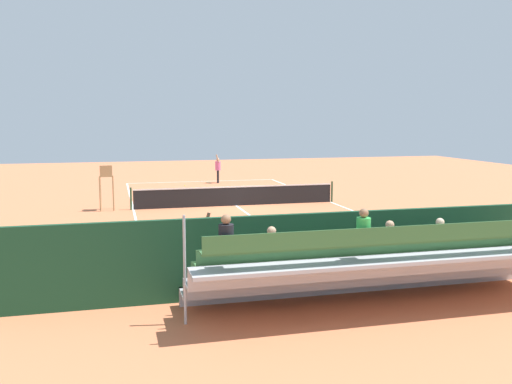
{
  "coord_description": "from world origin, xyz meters",
  "views": [
    {
      "loc": [
        5.9,
        26.95,
        4.36
      ],
      "look_at": [
        0.0,
        4.0,
        1.2
      ],
      "focal_mm": 39.37,
      "sensor_mm": 36.0,
      "label": 1
    }
  ],
  "objects_px": {
    "courtside_bench": "(425,254)",
    "tennis_ball_far": "(194,187)",
    "tennis_racket": "(208,183)",
    "line_judge": "(206,248)",
    "tennis_player": "(218,168)",
    "tennis_net": "(236,196)",
    "umpire_chair": "(106,183)",
    "tennis_ball_near": "(185,186)",
    "bleacher_stand": "(377,265)",
    "equipment_bag": "(368,273)"
  },
  "relations": [
    {
      "from": "tennis_ball_near",
      "to": "equipment_bag",
      "type": "bearing_deg",
      "value": 95.62
    },
    {
      "from": "tennis_net",
      "to": "courtside_bench",
      "type": "xyz_separation_m",
      "value": [
        -2.52,
        13.27,
        0.06
      ]
    },
    {
      "from": "tennis_ball_far",
      "to": "line_judge",
      "type": "distance_m",
      "value": 20.7
    },
    {
      "from": "tennis_net",
      "to": "tennis_ball_near",
      "type": "height_order",
      "value": "tennis_net"
    },
    {
      "from": "bleacher_stand",
      "to": "tennis_ball_far",
      "type": "distance_m",
      "value": 22.94
    },
    {
      "from": "tennis_player",
      "to": "line_judge",
      "type": "bearing_deg",
      "value": 78.72
    },
    {
      "from": "tennis_net",
      "to": "equipment_bag",
      "type": "relative_size",
      "value": 11.44
    },
    {
      "from": "tennis_player",
      "to": "tennis_racket",
      "type": "height_order",
      "value": "tennis_player"
    },
    {
      "from": "tennis_net",
      "to": "tennis_ball_far",
      "type": "height_order",
      "value": "tennis_net"
    },
    {
      "from": "umpire_chair",
      "to": "tennis_player",
      "type": "bearing_deg",
      "value": -126.29
    },
    {
      "from": "tennis_racket",
      "to": "line_judge",
      "type": "height_order",
      "value": "line_judge"
    },
    {
      "from": "tennis_player",
      "to": "bleacher_stand",
      "type": "bearing_deg",
      "value": 87.84
    },
    {
      "from": "tennis_player",
      "to": "umpire_chair",
      "type": "bearing_deg",
      "value": 53.71
    },
    {
      "from": "bleacher_stand",
      "to": "tennis_ball_near",
      "type": "xyz_separation_m",
      "value": [
        1.43,
        -24.0,
        -0.93
      ]
    },
    {
      "from": "tennis_ball_far",
      "to": "line_judge",
      "type": "height_order",
      "value": "line_judge"
    },
    {
      "from": "tennis_player",
      "to": "tennis_ball_near",
      "type": "xyz_separation_m",
      "value": [
        2.38,
        1.21,
        -0.98
      ]
    },
    {
      "from": "tennis_racket",
      "to": "tennis_player",
      "type": "bearing_deg",
      "value": 170.16
    },
    {
      "from": "bleacher_stand",
      "to": "tennis_ball_near",
      "type": "relative_size",
      "value": 137.27
    },
    {
      "from": "tennis_net",
      "to": "tennis_ball_far",
      "type": "bearing_deg",
      "value": -82.18
    },
    {
      "from": "tennis_racket",
      "to": "line_judge",
      "type": "distance_m",
      "value": 23.3
    },
    {
      "from": "tennis_net",
      "to": "umpire_chair",
      "type": "height_order",
      "value": "umpire_chair"
    },
    {
      "from": "courtside_bench",
      "to": "tennis_ball_far",
      "type": "distance_m",
      "value": 21.11
    },
    {
      "from": "tennis_player",
      "to": "tennis_net",
      "type": "bearing_deg",
      "value": 84.63
    },
    {
      "from": "tennis_net",
      "to": "equipment_bag",
      "type": "distance_m",
      "value": 13.42
    },
    {
      "from": "umpire_chair",
      "to": "tennis_player",
      "type": "relative_size",
      "value": 1.11
    },
    {
      "from": "umpire_chair",
      "to": "courtside_bench",
      "type": "height_order",
      "value": "umpire_chair"
    },
    {
      "from": "courtside_bench",
      "to": "tennis_net",
      "type": "bearing_deg",
      "value": -79.25
    },
    {
      "from": "umpire_chair",
      "to": "tennis_ball_far",
      "type": "distance_m",
      "value": 9.11
    },
    {
      "from": "tennis_ball_near",
      "to": "tennis_racket",
      "type": "bearing_deg",
      "value": -142.83
    },
    {
      "from": "tennis_net",
      "to": "tennis_player",
      "type": "relative_size",
      "value": 5.35
    },
    {
      "from": "courtside_bench",
      "to": "tennis_racket",
      "type": "height_order",
      "value": "courtside_bench"
    },
    {
      "from": "equipment_bag",
      "to": "tennis_ball_near",
      "type": "xyz_separation_m",
      "value": [
        2.17,
        -22.04,
        -0.15
      ]
    },
    {
      "from": "tennis_player",
      "to": "tennis_ball_far",
      "type": "xyz_separation_m",
      "value": [
        1.96,
        2.32,
        -0.98
      ]
    },
    {
      "from": "tennis_ball_far",
      "to": "tennis_net",
      "type": "bearing_deg",
      "value": 97.82
    },
    {
      "from": "equipment_bag",
      "to": "umpire_chair",
      "type": "bearing_deg",
      "value": -62.96
    },
    {
      "from": "equipment_bag",
      "to": "tennis_ball_far",
      "type": "bearing_deg",
      "value": -85.23
    },
    {
      "from": "equipment_bag",
      "to": "tennis_ball_far",
      "type": "distance_m",
      "value": 21.0
    },
    {
      "from": "tennis_ball_far",
      "to": "tennis_player",
      "type": "bearing_deg",
      "value": -130.23
    },
    {
      "from": "equipment_bag",
      "to": "tennis_player",
      "type": "distance_m",
      "value": 23.26
    },
    {
      "from": "umpire_chair",
      "to": "tennis_racket",
      "type": "xyz_separation_m",
      "value": [
        -6.48,
        -9.82,
        -1.3
      ]
    },
    {
      "from": "tennis_net",
      "to": "umpire_chair",
      "type": "xyz_separation_m",
      "value": [
        6.2,
        -0.14,
        0.81
      ]
    },
    {
      "from": "equipment_bag",
      "to": "tennis_net",
      "type": "bearing_deg",
      "value": -86.96
    },
    {
      "from": "tennis_ball_near",
      "to": "tennis_ball_far",
      "type": "relative_size",
      "value": 1.0
    },
    {
      "from": "courtside_bench",
      "to": "tennis_racket",
      "type": "xyz_separation_m",
      "value": [
        2.23,
        -23.23,
        -0.54
      ]
    },
    {
      "from": "tennis_ball_far",
      "to": "equipment_bag",
      "type": "bearing_deg",
      "value": 94.77
    },
    {
      "from": "tennis_player",
      "to": "tennis_ball_far",
      "type": "distance_m",
      "value": 3.19
    },
    {
      "from": "bleacher_stand",
      "to": "umpire_chair",
      "type": "height_order",
      "value": "bleacher_stand"
    },
    {
      "from": "tennis_net",
      "to": "tennis_player",
      "type": "xyz_separation_m",
      "value": [
        -0.93,
        -9.85,
        0.51
      ]
    },
    {
      "from": "courtside_bench",
      "to": "tennis_ball_near",
      "type": "height_order",
      "value": "courtside_bench"
    },
    {
      "from": "tennis_ball_near",
      "to": "line_judge",
      "type": "height_order",
      "value": "line_judge"
    }
  ]
}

